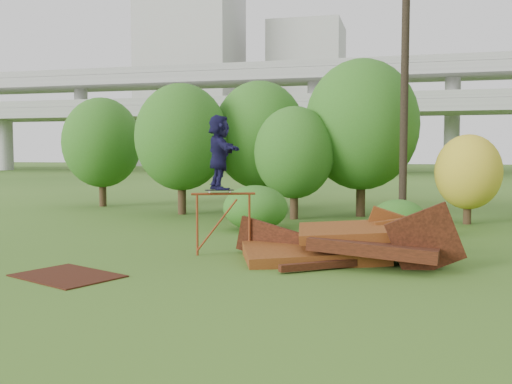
% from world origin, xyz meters
% --- Properties ---
extents(ground, '(240.00, 240.00, 0.00)m').
position_xyz_m(ground, '(0.00, 0.00, 0.00)').
color(ground, '#2D5116').
rests_on(ground, ground).
extents(scrap_pile, '(5.67, 3.37, 1.82)m').
position_xyz_m(scrap_pile, '(1.52, 1.27, 0.37)').
color(scrap_pile, '#4F250E').
rests_on(scrap_pile, ground).
extents(grind_rail, '(1.54, 0.69, 1.61)m').
position_xyz_m(grind_rail, '(-1.53, 1.47, 1.08)').
color(grind_rail, maroon).
rests_on(grind_rail, ground).
extents(skateboard, '(0.75, 0.46, 0.08)m').
position_xyz_m(skateboard, '(-1.62, 1.43, 1.67)').
color(skateboard, black).
rests_on(skateboard, grind_rail).
extents(skater, '(1.46, 1.78, 1.91)m').
position_xyz_m(skater, '(-1.62, 1.43, 2.64)').
color(skater, '#141136').
rests_on(skater, skateboard).
extents(flat_plate, '(2.59, 2.26, 0.03)m').
position_xyz_m(flat_plate, '(-3.96, -1.82, 0.01)').
color(flat_plate, black).
rests_on(flat_plate, ground).
extents(tree_0, '(3.93, 3.93, 5.54)m').
position_xyz_m(tree_0, '(-6.17, 10.20, 3.27)').
color(tree_0, black).
rests_on(tree_0, ground).
extents(tree_1, '(4.17, 4.17, 5.81)m').
position_xyz_m(tree_1, '(-3.30, 12.34, 3.40)').
color(tree_1, black).
rests_on(tree_1, ground).
extents(tree_2, '(3.15, 3.15, 4.44)m').
position_xyz_m(tree_2, '(-1.22, 9.66, 2.62)').
color(tree_2, black).
rests_on(tree_2, ground).
extents(tree_3, '(4.63, 4.63, 6.43)m').
position_xyz_m(tree_3, '(1.25, 11.29, 3.76)').
color(tree_3, black).
rests_on(tree_3, ground).
extents(tree_4, '(2.39, 2.39, 3.30)m').
position_xyz_m(tree_4, '(5.24, 9.68, 1.92)').
color(tree_4, black).
rests_on(tree_4, ground).
extents(tree_6, '(3.78, 3.78, 5.28)m').
position_xyz_m(tree_6, '(-11.25, 12.56, 3.10)').
color(tree_6, black).
rests_on(tree_6, ground).
extents(shrub_left, '(2.21, 2.04, 1.53)m').
position_xyz_m(shrub_left, '(-1.89, 6.17, 0.76)').
color(shrub_left, '#274A13').
rests_on(shrub_left, ground).
extents(shrub_right, '(1.70, 1.56, 1.20)m').
position_xyz_m(shrub_right, '(2.81, 5.42, 0.60)').
color(shrub_right, '#274A13').
rests_on(shrub_right, ground).
extents(utility_pole, '(1.40, 0.28, 9.61)m').
position_xyz_m(utility_pole, '(2.93, 8.90, 4.88)').
color(utility_pole, black).
rests_on(utility_pole, ground).
extents(freeway_overpass, '(160.00, 15.00, 13.70)m').
position_xyz_m(freeway_overpass, '(0.00, 62.92, 10.32)').
color(freeway_overpass, gray).
rests_on(freeway_overpass, ground).
extents(building_left, '(18.00, 16.00, 35.00)m').
position_xyz_m(building_left, '(-38.00, 95.00, 17.50)').
color(building_left, '#9E9E99').
rests_on(building_left, ground).
extents(building_right, '(14.00, 14.00, 28.00)m').
position_xyz_m(building_right, '(-16.00, 102.00, 14.00)').
color(building_right, '#9E9E99').
rests_on(building_right, ground).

